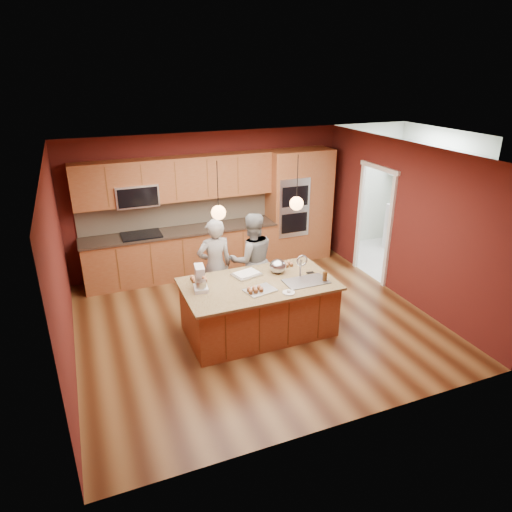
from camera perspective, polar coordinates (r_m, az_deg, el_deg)
name	(u,v)px	position (r m, az deg, el deg)	size (l,w,h in m)	color
floor	(256,321)	(7.47, -0.06, -8.18)	(5.50, 5.50, 0.00)	#442210
ceiling	(255,154)	(6.51, -0.07, 12.66)	(5.50, 5.50, 0.00)	white
wall_back	(208,202)	(9.13, -5.96, 6.78)	(5.50, 5.50, 0.00)	#511814
wall_front	(345,325)	(4.88, 11.07, -8.41)	(5.50, 5.50, 0.00)	#511814
wall_left	(60,272)	(6.46, -23.35, -1.91)	(5.00, 5.00, 0.00)	#511814
wall_right	(404,222)	(8.24, 18.02, 4.02)	(5.00, 5.00, 0.00)	#511814
cabinet_run	(179,227)	(8.84, -9.63, 3.57)	(3.74, 0.64, 2.30)	brown
oven_column	(299,205)	(9.56, 5.34, 6.31)	(1.30, 0.62, 2.30)	brown
doorway_trim	(374,225)	(8.92, 14.49, 3.76)	(0.08, 1.11, 2.20)	white
laundry_room	(434,167)	(10.00, 21.33, 10.32)	(2.60, 2.70, 2.70)	beige
pendant_left	(219,212)	(6.21, -4.71, 5.47)	(0.20, 0.20, 0.80)	black
pendant_right	(297,203)	(6.63, 5.09, 6.59)	(0.20, 0.20, 0.80)	black
island	(260,307)	(7.01, 0.45, -6.35)	(2.27, 1.28, 1.22)	brown
person_left	(215,266)	(7.47, -5.15, -1.28)	(0.59, 0.39, 1.62)	black
person_right	(252,260)	(7.66, -0.52, -0.49)	(0.80, 0.62, 1.64)	slate
stand_mixer	(200,280)	(6.59, -7.00, -2.98)	(0.23, 0.30, 0.37)	white
sheet_cake	(247,274)	(7.05, -1.18, -2.29)	(0.48, 0.40, 0.05)	silver
cooling_rack	(260,290)	(6.58, 0.52, -4.30)	(0.43, 0.31, 0.02)	silver
mixing_bowl	(278,266)	(7.12, 2.74, -1.29)	(0.27, 0.27, 0.23)	#B2B4B8
plate	(289,293)	(6.54, 4.11, -4.58)	(0.18, 0.18, 0.01)	silver
tumbler	(325,277)	(6.93, 8.59, -2.58)	(0.07, 0.07, 0.14)	#3B210D
phone	(310,273)	(7.19, 6.78, -2.07)	(0.12, 0.06, 0.01)	black
cupcakes_left	(199,279)	(6.92, -7.18, -2.85)	(0.24, 0.24, 0.07)	tan
cupcakes_rack	(255,289)	(6.51, -0.12, -4.19)	(0.24, 0.16, 0.07)	tan
cupcakes_right	(284,265)	(7.36, 3.48, -1.09)	(0.31, 0.15, 0.07)	tan
washer	(428,242)	(10.07, 20.67, 1.62)	(0.57, 0.59, 0.93)	white
dryer	(405,229)	(10.59, 18.12, 3.27)	(0.64, 0.66, 1.03)	white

